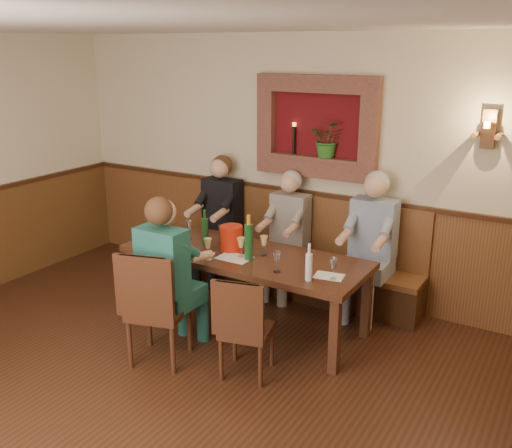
% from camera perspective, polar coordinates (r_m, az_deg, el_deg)
% --- Properties ---
extents(ground_plane, '(6.00, 6.00, 0.00)m').
position_cam_1_polar(ground_plane, '(4.57, -14.27, -18.80)').
color(ground_plane, black).
rests_on(ground_plane, ground).
extents(room_shell, '(6.04, 6.04, 2.82)m').
position_cam_1_polar(room_shell, '(3.80, -16.38, 4.99)').
color(room_shell, beige).
rests_on(room_shell, ground).
extents(wainscoting, '(6.02, 6.02, 1.15)m').
position_cam_1_polar(wainscoting, '(4.25, -14.87, -12.38)').
color(wainscoting, '#533717').
rests_on(wainscoting, ground).
extents(wall_niche, '(1.36, 0.30, 1.06)m').
position_cam_1_polar(wall_niche, '(6.05, 6.33, 9.18)').
color(wall_niche, '#540C10').
rests_on(wall_niche, ground).
extents(wall_sconce, '(0.25, 0.20, 0.35)m').
position_cam_1_polar(wall_sconce, '(5.54, 22.24, 8.69)').
color(wall_sconce, '#533717').
rests_on(wall_sconce, ground).
extents(dining_table, '(2.40, 0.90, 0.75)m').
position_cam_1_polar(dining_table, '(5.51, -1.16, -3.69)').
color(dining_table, black).
rests_on(dining_table, ground).
extents(bench, '(3.00, 0.45, 1.11)m').
position_cam_1_polar(bench, '(6.40, 3.37, -3.99)').
color(bench, '#381E0F').
rests_on(bench, ground).
extents(chair_near_left, '(0.57, 0.57, 1.04)m').
position_cam_1_polar(chair_near_left, '(5.11, -9.69, -10.33)').
color(chair_near_left, black).
rests_on(chair_near_left, ground).
extents(chair_near_right, '(0.48, 0.48, 0.89)m').
position_cam_1_polar(chair_near_right, '(4.86, -0.98, -12.14)').
color(chair_near_right, black).
rests_on(chair_near_right, ground).
extents(person_bench_left, '(0.44, 0.54, 1.47)m').
position_cam_1_polar(person_bench_left, '(6.66, -3.80, -0.56)').
color(person_bench_left, black).
rests_on(person_bench_left, ground).
extents(person_bench_mid, '(0.41, 0.50, 1.40)m').
position_cam_1_polar(person_bench_mid, '(6.23, 3.01, -2.18)').
color(person_bench_mid, '#625D59').
rests_on(person_bench_mid, ground).
extents(person_bench_right, '(0.45, 0.55, 1.49)m').
position_cam_1_polar(person_bench_right, '(5.85, 11.22, -3.33)').
color(person_bench_right, navy).
rests_on(person_bench_right, ground).
extents(person_chair_front, '(0.44, 0.54, 1.47)m').
position_cam_1_polar(person_chair_front, '(5.11, -8.51, -6.42)').
color(person_chair_front, navy).
rests_on(person_chair_front, ground).
extents(spittoon_bucket, '(0.24, 0.24, 0.25)m').
position_cam_1_polar(spittoon_bucket, '(5.54, -2.46, -1.41)').
color(spittoon_bucket, red).
rests_on(spittoon_bucket, dining_table).
extents(wine_bottle_green_a, '(0.08, 0.08, 0.43)m').
position_cam_1_polar(wine_bottle_green_a, '(5.27, -0.74, -1.73)').
color(wine_bottle_green_a, '#19471E').
rests_on(wine_bottle_green_a, dining_table).
extents(wine_bottle_green_b, '(0.07, 0.07, 0.36)m').
position_cam_1_polar(wine_bottle_green_b, '(5.70, -5.12, -0.70)').
color(wine_bottle_green_b, '#19471E').
rests_on(wine_bottle_green_b, dining_table).
extents(water_bottle, '(0.06, 0.06, 0.33)m').
position_cam_1_polar(water_bottle, '(4.85, 5.30, -4.20)').
color(water_bottle, silver).
rests_on(water_bottle, dining_table).
extents(tasting_sheet_a, '(0.28, 0.21, 0.00)m').
position_cam_1_polar(tasting_sheet_a, '(5.79, -9.04, -2.05)').
color(tasting_sheet_a, white).
rests_on(tasting_sheet_a, dining_table).
extents(tasting_sheet_b, '(0.32, 0.23, 0.00)m').
position_cam_1_polar(tasting_sheet_b, '(5.38, -2.16, -3.39)').
color(tasting_sheet_b, white).
rests_on(tasting_sheet_b, dining_table).
extents(tasting_sheet_c, '(0.28, 0.22, 0.00)m').
position_cam_1_polar(tasting_sheet_c, '(5.00, 7.31, -5.18)').
color(tasting_sheet_c, white).
rests_on(tasting_sheet_c, dining_table).
extents(tasting_sheet_d, '(0.34, 0.30, 0.00)m').
position_cam_1_polar(tasting_sheet_d, '(5.45, -5.77, -3.17)').
color(tasting_sheet_d, white).
rests_on(tasting_sheet_d, dining_table).
extents(wine_glass_0, '(0.08, 0.08, 0.19)m').
position_cam_1_polar(wine_glass_0, '(4.91, 7.76, -4.45)').
color(wine_glass_0, white).
rests_on(wine_glass_0, dining_table).
extents(wine_glass_1, '(0.08, 0.08, 0.19)m').
position_cam_1_polar(wine_glass_1, '(5.37, -4.83, -2.42)').
color(wine_glass_1, '#D5CB7F').
rests_on(wine_glass_1, dining_table).
extents(wine_glass_2, '(0.08, 0.08, 0.19)m').
position_cam_1_polar(wine_glass_2, '(5.81, -9.62, -1.05)').
color(wine_glass_2, '#D5CB7F').
rests_on(wine_glass_2, dining_table).
extents(wine_glass_3, '(0.08, 0.08, 0.19)m').
position_cam_1_polar(wine_glass_3, '(5.75, -3.42, -1.04)').
color(wine_glass_3, white).
rests_on(wine_glass_3, dining_table).
extents(wine_glass_4, '(0.08, 0.08, 0.19)m').
position_cam_1_polar(wine_glass_4, '(5.66, -7.23, -1.45)').
color(wine_glass_4, '#D5CB7F').
rests_on(wine_glass_4, dining_table).
extents(wine_glass_5, '(0.08, 0.08, 0.19)m').
position_cam_1_polar(wine_glass_5, '(5.42, 0.80, -2.17)').
color(wine_glass_5, '#D5CB7F').
rests_on(wine_glass_5, dining_table).
extents(wine_glass_6, '(0.08, 0.08, 0.19)m').
position_cam_1_polar(wine_glass_6, '(5.02, 2.11, -3.80)').
color(wine_glass_6, white).
rests_on(wine_glass_6, dining_table).
extents(wine_glass_7, '(0.08, 0.08, 0.19)m').
position_cam_1_polar(wine_glass_7, '(5.92, -6.71, -0.56)').
color(wine_glass_7, white).
rests_on(wine_glass_7, dining_table).
extents(wine_glass_8, '(0.08, 0.08, 0.19)m').
position_cam_1_polar(wine_glass_8, '(5.37, -1.50, -2.34)').
color(wine_glass_8, '#D5CB7F').
rests_on(wine_glass_8, dining_table).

